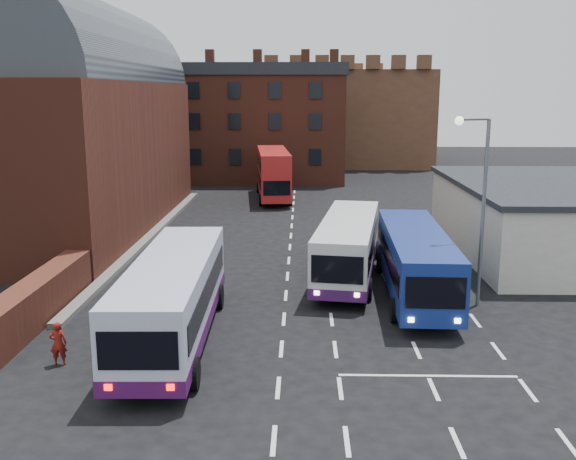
{
  "coord_description": "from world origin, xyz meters",
  "views": [
    {
      "loc": [
        0.75,
        -23.13,
        9.34
      ],
      "look_at": [
        0.0,
        10.0,
        2.2
      ],
      "focal_mm": 40.0,
      "sensor_mm": 36.0,
      "label": 1
    }
  ],
  "objects_px": {
    "bus_white_outbound": "(173,293)",
    "bus_white_inbound": "(348,243)",
    "bus_red_double": "(273,173)",
    "bus_blue": "(415,258)",
    "pedestrian_red": "(58,344)",
    "street_lamp": "(478,194)",
    "pedestrian_beige": "(133,333)"
  },
  "relations": [
    {
      "from": "bus_white_inbound",
      "to": "street_lamp",
      "type": "xyz_separation_m",
      "value": [
        5.22,
        -4.51,
        3.25
      ]
    },
    {
      "from": "bus_white_outbound",
      "to": "bus_red_double",
      "type": "xyz_separation_m",
      "value": [
        2.29,
        33.3,
        0.41
      ]
    },
    {
      "from": "bus_blue",
      "to": "street_lamp",
      "type": "distance_m",
      "value": 4.22
    },
    {
      "from": "bus_white_outbound",
      "to": "bus_white_inbound",
      "type": "height_order",
      "value": "bus_white_outbound"
    },
    {
      "from": "bus_white_outbound",
      "to": "street_lamp",
      "type": "distance_m",
      "value": 13.54
    },
    {
      "from": "bus_white_inbound",
      "to": "street_lamp",
      "type": "distance_m",
      "value": 7.62
    },
    {
      "from": "bus_white_inbound",
      "to": "bus_blue",
      "type": "xyz_separation_m",
      "value": [
        2.9,
        -3.1,
        0.02
      ]
    },
    {
      "from": "street_lamp",
      "to": "pedestrian_beige",
      "type": "distance_m",
      "value": 15.41
    },
    {
      "from": "bus_white_inbound",
      "to": "street_lamp",
      "type": "bearing_deg",
      "value": 147.95
    },
    {
      "from": "bus_white_outbound",
      "to": "bus_white_inbound",
      "type": "bearing_deg",
      "value": 49.12
    },
    {
      "from": "bus_red_double",
      "to": "pedestrian_red",
      "type": "height_order",
      "value": "bus_red_double"
    },
    {
      "from": "bus_white_outbound",
      "to": "bus_blue",
      "type": "height_order",
      "value": "bus_white_outbound"
    },
    {
      "from": "bus_white_outbound",
      "to": "bus_blue",
      "type": "relative_size",
      "value": 1.04
    },
    {
      "from": "bus_white_outbound",
      "to": "bus_white_inbound",
      "type": "xyz_separation_m",
      "value": [
        7.23,
        8.79,
        -0.1
      ]
    },
    {
      "from": "bus_white_inbound",
      "to": "pedestrian_beige",
      "type": "bearing_deg",
      "value": 58.72
    },
    {
      "from": "street_lamp",
      "to": "pedestrian_red",
      "type": "height_order",
      "value": "street_lamp"
    },
    {
      "from": "street_lamp",
      "to": "pedestrian_beige",
      "type": "xyz_separation_m",
      "value": [
        -13.7,
        -5.6,
        -4.27
      ]
    },
    {
      "from": "street_lamp",
      "to": "pedestrian_red",
      "type": "relative_size",
      "value": 5.31
    },
    {
      "from": "bus_red_double",
      "to": "street_lamp",
      "type": "relative_size",
      "value": 1.32
    },
    {
      "from": "bus_blue",
      "to": "pedestrian_red",
      "type": "height_order",
      "value": "bus_blue"
    },
    {
      "from": "bus_white_outbound",
      "to": "pedestrian_red",
      "type": "height_order",
      "value": "bus_white_outbound"
    },
    {
      "from": "street_lamp",
      "to": "bus_white_inbound",
      "type": "bearing_deg",
      "value": 139.21
    },
    {
      "from": "street_lamp",
      "to": "pedestrian_beige",
      "type": "relative_size",
      "value": 5.41
    },
    {
      "from": "bus_white_outbound",
      "to": "bus_red_double",
      "type": "relative_size",
      "value": 1.07
    },
    {
      "from": "bus_red_double",
      "to": "pedestrian_red",
      "type": "xyz_separation_m",
      "value": [
        -5.88,
        -35.68,
        -1.52
      ]
    },
    {
      "from": "bus_blue",
      "to": "pedestrian_red",
      "type": "relative_size",
      "value": 7.23
    },
    {
      "from": "bus_white_outbound",
      "to": "bus_blue",
      "type": "bearing_deg",
      "value": 27.91
    },
    {
      "from": "pedestrian_beige",
      "to": "bus_white_outbound",
      "type": "bearing_deg",
      "value": -157.17
    },
    {
      "from": "bus_white_outbound",
      "to": "bus_white_inbound",
      "type": "relative_size",
      "value": 1.03
    },
    {
      "from": "bus_red_double",
      "to": "pedestrian_beige",
      "type": "bearing_deg",
      "value": 78.6
    },
    {
      "from": "bus_white_inbound",
      "to": "pedestrian_red",
      "type": "distance_m",
      "value": 15.58
    },
    {
      "from": "bus_white_outbound",
      "to": "bus_white_inbound",
      "type": "distance_m",
      "value": 11.38
    }
  ]
}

